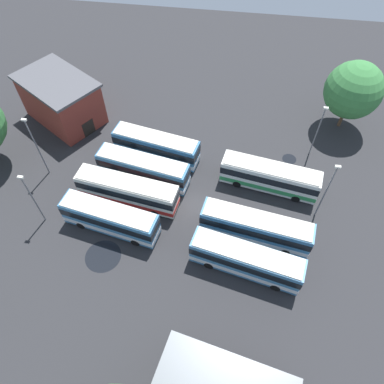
{
  "coord_description": "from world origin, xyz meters",
  "views": [
    {
      "loc": [
        -3.12,
        24.14,
        34.73
      ],
      "look_at": [
        0.47,
        -0.76,
        1.57
      ],
      "focal_mm": 33.89,
      "sensor_mm": 36.0,
      "label": 1
    }
  ],
  "objects_px": {
    "lamp_post_near_entrance": "(318,130)",
    "lamp_post_far_corner": "(36,145)",
    "bus_row1_slot0": "(156,146)",
    "lamp_post_by_building": "(327,190)",
    "bus_row1_slot3": "(110,218)",
    "lamp_post_mid_lot": "(32,197)",
    "bus_row0_slot0": "(270,177)",
    "bus_row0_slot3": "(246,260)",
    "tree_northeast": "(353,90)",
    "bus_row1_slot1": "(143,169)",
    "bus_row0_slot2": "(256,227)",
    "bus_row1_slot2": "(128,191)",
    "depot_building": "(61,100)"
  },
  "relations": [
    {
      "from": "depot_building",
      "to": "tree_northeast",
      "type": "xyz_separation_m",
      "value": [
        -38.1,
        -3.91,
        2.73
      ]
    },
    {
      "from": "lamp_post_near_entrance",
      "to": "lamp_post_far_corner",
      "type": "xyz_separation_m",
      "value": [
        32.47,
        7.97,
        0.56
      ]
    },
    {
      "from": "bus_row1_slot3",
      "to": "lamp_post_near_entrance",
      "type": "distance_m",
      "value": 26.8
    },
    {
      "from": "lamp_post_mid_lot",
      "to": "lamp_post_near_entrance",
      "type": "height_order",
      "value": "lamp_post_mid_lot"
    },
    {
      "from": "bus_row0_slot3",
      "to": "bus_row1_slot3",
      "type": "height_order",
      "value": "same"
    },
    {
      "from": "bus_row0_slot2",
      "to": "bus_row1_slot2",
      "type": "xyz_separation_m",
      "value": [
        14.68,
        -2.83,
        -0.0
      ]
    },
    {
      "from": "bus_row1_slot0",
      "to": "lamp_post_near_entrance",
      "type": "bearing_deg",
      "value": -170.24
    },
    {
      "from": "bus_row0_slot2",
      "to": "bus_row1_slot0",
      "type": "bearing_deg",
      "value": -38.41
    },
    {
      "from": "bus_row1_slot0",
      "to": "lamp_post_by_building",
      "type": "xyz_separation_m",
      "value": [
        -19.74,
        6.32,
        2.76
      ]
    },
    {
      "from": "bus_row1_slot3",
      "to": "lamp_post_mid_lot",
      "type": "relative_size",
      "value": 1.43
    },
    {
      "from": "bus_row0_slot0",
      "to": "depot_building",
      "type": "xyz_separation_m",
      "value": [
        28.39,
        -8.52,
        1.31
      ]
    },
    {
      "from": "bus_row1_slot0",
      "to": "depot_building",
      "type": "relative_size",
      "value": 0.88
    },
    {
      "from": "lamp_post_mid_lot",
      "to": "bus_row0_slot3",
      "type": "bearing_deg",
      "value": 172.99
    },
    {
      "from": "bus_row1_slot0",
      "to": "lamp_post_mid_lot",
      "type": "xyz_separation_m",
      "value": [
        10.67,
        11.38,
        2.37
      ]
    },
    {
      "from": "bus_row1_slot0",
      "to": "bus_row1_slot2",
      "type": "bearing_deg",
      "value": 76.14
    },
    {
      "from": "bus_row1_slot1",
      "to": "lamp_post_far_corner",
      "type": "relative_size",
      "value": 1.3
    },
    {
      "from": "bus_row1_slot0",
      "to": "lamp_post_near_entrance",
      "type": "xyz_separation_m",
      "value": [
        -19.58,
        -3.37,
        2.35
      ]
    },
    {
      "from": "tree_northeast",
      "to": "bus_row0_slot3",
      "type": "bearing_deg",
      "value": 63.3
    },
    {
      "from": "lamp_post_by_building",
      "to": "bus_row0_slot2",
      "type": "bearing_deg",
      "value": 29.4
    },
    {
      "from": "bus_row0_slot0",
      "to": "bus_row1_slot3",
      "type": "xyz_separation_m",
      "value": [
        16.96,
        8.35,
        -0.0
      ]
    },
    {
      "from": "bus_row1_slot3",
      "to": "bus_row0_slot3",
      "type": "bearing_deg",
      "value": 169.03
    },
    {
      "from": "bus_row1_slot2",
      "to": "depot_building",
      "type": "distance_m",
      "value": 17.92
    },
    {
      "from": "bus_row1_slot0",
      "to": "bus_row1_slot3",
      "type": "relative_size",
      "value": 1.02
    },
    {
      "from": "lamp_post_by_building",
      "to": "lamp_post_mid_lot",
      "type": "bearing_deg",
      "value": 9.45
    },
    {
      "from": "bus_row0_slot2",
      "to": "lamp_post_far_corner",
      "type": "distance_m",
      "value": 26.51
    },
    {
      "from": "bus_row1_slot0",
      "to": "lamp_post_by_building",
      "type": "height_order",
      "value": "lamp_post_by_building"
    },
    {
      "from": "bus_row1_slot1",
      "to": "lamp_post_mid_lot",
      "type": "bearing_deg",
      "value": 37.13
    },
    {
      "from": "bus_row1_slot0",
      "to": "bus_row1_slot2",
      "type": "distance_m",
      "value": 7.59
    },
    {
      "from": "lamp_post_far_corner",
      "to": "tree_northeast",
      "type": "height_order",
      "value": "tree_northeast"
    },
    {
      "from": "bus_row1_slot3",
      "to": "lamp_post_near_entrance",
      "type": "bearing_deg",
      "value": -146.66
    },
    {
      "from": "bus_row1_slot2",
      "to": "tree_northeast",
      "type": "bearing_deg",
      "value": -146.83
    },
    {
      "from": "lamp_post_far_corner",
      "to": "depot_building",
      "type": "bearing_deg",
      "value": -82.91
    },
    {
      "from": "bus_row0_slot0",
      "to": "lamp_post_near_entrance",
      "type": "xyz_separation_m",
      "value": [
        -5.35,
        -6.32,
        2.35
      ]
    },
    {
      "from": "bus_row0_slot3",
      "to": "lamp_post_by_building",
      "type": "relative_size",
      "value": 1.36
    },
    {
      "from": "tree_northeast",
      "to": "bus_row0_slot2",
      "type": "bearing_deg",
      "value": 60.6
    },
    {
      "from": "bus_row0_slot3",
      "to": "bus_row1_slot2",
      "type": "height_order",
      "value": "same"
    },
    {
      "from": "bus_row0_slot3",
      "to": "lamp_post_near_entrance",
      "type": "bearing_deg",
      "value": -113.23
    },
    {
      "from": "lamp_post_mid_lot",
      "to": "tree_northeast",
      "type": "height_order",
      "value": "tree_northeast"
    },
    {
      "from": "bus_row0_slot3",
      "to": "bus_row1_slot3",
      "type": "distance_m",
      "value": 15.05
    },
    {
      "from": "bus_row1_slot1",
      "to": "lamp_post_far_corner",
      "type": "xyz_separation_m",
      "value": [
        12.11,
        0.71,
        2.91
      ]
    },
    {
      "from": "bus_row0_slot0",
      "to": "tree_northeast",
      "type": "bearing_deg",
      "value": -128.01
    },
    {
      "from": "bus_row0_slot2",
      "to": "depot_building",
      "type": "xyz_separation_m",
      "value": [
        27.02,
        -15.76,
        1.31
      ]
    },
    {
      "from": "bus_row1_slot3",
      "to": "lamp_post_mid_lot",
      "type": "bearing_deg",
      "value": 0.5
    },
    {
      "from": "bus_row1_slot2",
      "to": "lamp_post_by_building",
      "type": "relative_size",
      "value": 1.42
    },
    {
      "from": "bus_row1_slot1",
      "to": "tree_northeast",
      "type": "xyz_separation_m",
      "value": [
        -24.72,
        -13.37,
        4.04
      ]
    },
    {
      "from": "lamp_post_mid_lot",
      "to": "bus_row0_slot0",
      "type": "bearing_deg",
      "value": -161.31
    },
    {
      "from": "bus_row1_slot3",
      "to": "depot_building",
      "type": "bearing_deg",
      "value": -55.88
    },
    {
      "from": "bus_row1_slot3",
      "to": "lamp_post_far_corner",
      "type": "distance_m",
      "value": 12.52
    },
    {
      "from": "lamp_post_near_entrance",
      "to": "bus_row1_slot2",
      "type": "bearing_deg",
      "value": 26.64
    },
    {
      "from": "bus_row0_slot3",
      "to": "lamp_post_far_corner",
      "type": "height_order",
      "value": "lamp_post_far_corner"
    }
  ]
}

